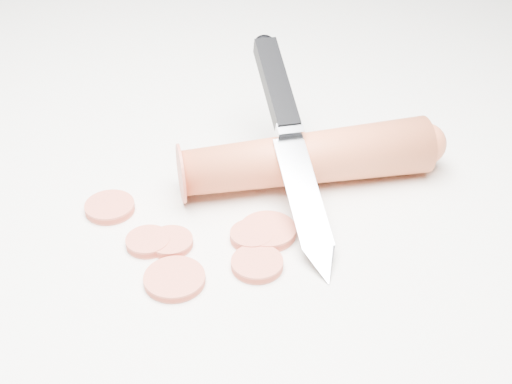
% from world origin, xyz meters
% --- Properties ---
extents(ground, '(2.40, 2.40, 0.00)m').
position_xyz_m(ground, '(0.00, 0.00, 0.00)').
color(ground, white).
rests_on(ground, ground).
extents(carrot, '(0.18, 0.15, 0.04)m').
position_xyz_m(carrot, '(0.03, 0.05, 0.02)').
color(carrot, '#CF542C').
rests_on(carrot, ground).
extents(carrot_slice_0, '(0.04, 0.04, 0.01)m').
position_xyz_m(carrot_slice_0, '(-0.01, -0.09, 0.00)').
color(carrot_slice_0, '#CB523B').
rests_on(carrot_slice_0, ground).
extents(carrot_slice_1, '(0.03, 0.03, 0.01)m').
position_xyz_m(carrot_slice_1, '(-0.04, -0.06, 0.00)').
color(carrot_slice_1, '#CB523B').
rests_on(carrot_slice_1, ground).
extents(carrot_slice_2, '(0.04, 0.04, 0.01)m').
position_xyz_m(carrot_slice_2, '(0.03, -0.02, 0.00)').
color(carrot_slice_2, '#CB523B').
rests_on(carrot_slice_2, ground).
extents(carrot_slice_3, '(0.04, 0.04, 0.01)m').
position_xyz_m(carrot_slice_3, '(0.04, -0.05, 0.00)').
color(carrot_slice_3, '#CB523B').
rests_on(carrot_slice_3, ground).
extents(carrot_slice_4, '(0.03, 0.03, 0.01)m').
position_xyz_m(carrot_slice_4, '(0.02, -0.03, 0.00)').
color(carrot_slice_4, '#CB523B').
rests_on(carrot_slice_4, ground).
extents(carrot_slice_5, '(0.04, 0.04, 0.01)m').
position_xyz_m(carrot_slice_5, '(-0.09, -0.04, 0.00)').
color(carrot_slice_5, '#CB523B').
rests_on(carrot_slice_5, ground).
extents(carrot_slice_6, '(0.03, 0.03, 0.01)m').
position_xyz_m(carrot_slice_6, '(-0.03, -0.06, 0.00)').
color(carrot_slice_6, '#CB523B').
rests_on(carrot_slice_6, ground).
extents(kitchen_knife, '(0.15, 0.19, 0.09)m').
position_xyz_m(kitchen_knife, '(0.03, 0.04, 0.04)').
color(kitchen_knife, '#B3B5BA').
rests_on(kitchen_knife, ground).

